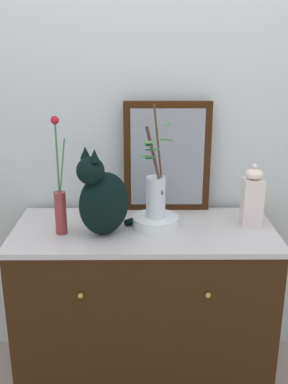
{
  "coord_description": "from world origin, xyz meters",
  "views": [
    {
      "loc": [
        -0.01,
        -1.96,
        1.7
      ],
      "look_at": [
        0.0,
        0.0,
        1.04
      ],
      "focal_mm": 42.29,
      "sensor_mm": 36.0,
      "label": 1
    }
  ],
  "objects_px": {
    "bowl_porcelain": "(156,221)",
    "cat_sitting": "(103,199)",
    "sideboard": "(144,308)",
    "vase_slim_green": "(60,204)",
    "vase_glass_clear": "(156,192)",
    "jar_lidded_porcelain": "(252,198)",
    "mirror_leaning": "(167,157)"
  },
  "relations": [
    {
      "from": "jar_lidded_porcelain",
      "to": "cat_sitting",
      "type": "bearing_deg",
      "value": -171.12
    },
    {
      "from": "sideboard",
      "to": "vase_slim_green",
      "type": "relative_size",
      "value": 2.29
    },
    {
      "from": "vase_slim_green",
      "to": "vase_glass_clear",
      "type": "height_order",
      "value": "vase_glass_clear"
    },
    {
      "from": "mirror_leaning",
      "to": "vase_glass_clear",
      "type": "xyz_separation_m",
      "value": [
        -0.06,
        -0.23,
        -0.11
      ]
    },
    {
      "from": "vase_glass_clear",
      "to": "jar_lidded_porcelain",
      "type": "bearing_deg",
      "value": 3.46
    },
    {
      "from": "cat_sitting",
      "to": "vase_glass_clear",
      "type": "bearing_deg",
      "value": 18.79
    },
    {
      "from": "bowl_porcelain",
      "to": "jar_lidded_porcelain",
      "type": "bearing_deg",
      "value": 2.91
    },
    {
      "from": "mirror_leaning",
      "to": "bowl_porcelain",
      "type": "distance_m",
      "value": 0.35
    },
    {
      "from": "jar_lidded_porcelain",
      "to": "mirror_leaning",
      "type": "bearing_deg",
      "value": 152.69
    },
    {
      "from": "sideboard",
      "to": "cat_sitting",
      "type": "height_order",
      "value": "cat_sitting"
    },
    {
      "from": "vase_slim_green",
      "to": "bowl_porcelain",
      "type": "xyz_separation_m",
      "value": [
        0.43,
        0.08,
        -0.12
      ]
    },
    {
      "from": "jar_lidded_porcelain",
      "to": "bowl_porcelain",
      "type": "bearing_deg",
      "value": -177.09
    },
    {
      "from": "bowl_porcelain",
      "to": "cat_sitting",
      "type": "bearing_deg",
      "value": -160.3
    },
    {
      "from": "cat_sitting",
      "to": "vase_slim_green",
      "type": "relative_size",
      "value": 0.77
    },
    {
      "from": "cat_sitting",
      "to": "vase_glass_clear",
      "type": "xyz_separation_m",
      "value": [
        0.24,
        0.08,
        0.0
      ]
    },
    {
      "from": "sideboard",
      "to": "bowl_porcelain",
      "type": "height_order",
      "value": "bowl_porcelain"
    },
    {
      "from": "sideboard",
      "to": "vase_glass_clear",
      "type": "height_order",
      "value": "vase_glass_clear"
    },
    {
      "from": "vase_slim_green",
      "to": "cat_sitting",
      "type": "bearing_deg",
      "value": -1.52
    },
    {
      "from": "bowl_porcelain",
      "to": "sideboard",
      "type": "bearing_deg",
      "value": -154.64
    },
    {
      "from": "vase_glass_clear",
      "to": "jar_lidded_porcelain",
      "type": "relative_size",
      "value": 1.78
    },
    {
      "from": "bowl_porcelain",
      "to": "vase_glass_clear",
      "type": "bearing_deg",
      "value": -96.93
    },
    {
      "from": "sideboard",
      "to": "bowl_porcelain",
      "type": "xyz_separation_m",
      "value": [
        0.05,
        0.03,
        0.45
      ]
    },
    {
      "from": "jar_lidded_porcelain",
      "to": "vase_slim_green",
      "type": "bearing_deg",
      "value": -173.36
    },
    {
      "from": "jar_lidded_porcelain",
      "to": "vase_glass_clear",
      "type": "bearing_deg",
      "value": -176.54
    },
    {
      "from": "cat_sitting",
      "to": "jar_lidded_porcelain",
      "type": "relative_size",
      "value": 1.38
    },
    {
      "from": "mirror_leaning",
      "to": "vase_glass_clear",
      "type": "height_order",
      "value": "vase_glass_clear"
    },
    {
      "from": "mirror_leaning",
      "to": "jar_lidded_porcelain",
      "type": "relative_size",
      "value": 1.87
    },
    {
      "from": "sideboard",
      "to": "vase_slim_green",
      "type": "height_order",
      "value": "vase_slim_green"
    },
    {
      "from": "mirror_leaning",
      "to": "vase_glass_clear",
      "type": "distance_m",
      "value": 0.26
    },
    {
      "from": "sideboard",
      "to": "jar_lidded_porcelain",
      "type": "relative_size",
      "value": 4.11
    },
    {
      "from": "sideboard",
      "to": "vase_slim_green",
      "type": "distance_m",
      "value": 0.69
    },
    {
      "from": "sideboard",
      "to": "bowl_porcelain",
      "type": "bearing_deg",
      "value": 25.36
    }
  ]
}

